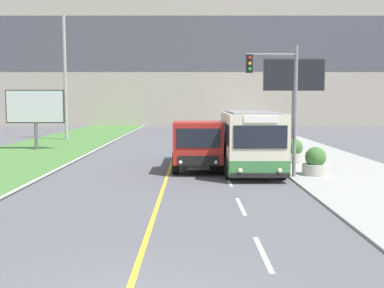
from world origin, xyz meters
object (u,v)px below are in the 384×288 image
object	(u,v)px
dump_truck	(199,146)
planter_round_third	(277,146)
planter_round_near	(316,163)
planter_round_second	(295,152)
billboard_large	(295,79)
billboard_small	(36,108)
city_bus	(252,142)
utility_pole_far	(66,78)
traffic_light_mast	(282,94)

from	to	relation	value
dump_truck	planter_round_third	bearing A→B (deg)	51.19
planter_round_near	planter_round_third	xyz separation A→B (m)	(-0.25, 8.26, -0.02)
planter_round_second	billboard_large	bearing A→B (deg)	77.84
billboard_large	planter_round_near	size ratio (longest dim) A/B	5.20
planter_round_near	planter_round_third	size ratio (longest dim) A/B	1.04
billboard_large	planter_round_second	size ratio (longest dim) A/B	5.13
billboard_small	planter_round_third	world-z (taller)	billboard_small
dump_truck	billboard_small	distance (m)	14.99
city_bus	billboard_small	size ratio (longest dim) A/B	1.38
dump_truck	planter_round_second	distance (m)	5.80
utility_pole_far	billboard_large	size ratio (longest dim) A/B	1.64
billboard_large	planter_round_near	world-z (taller)	billboard_large
city_bus	planter_round_third	world-z (taller)	city_bus
city_bus	billboard_large	size ratio (longest dim) A/B	0.88
planter_round_second	dump_truck	bearing A→B (deg)	-157.35
traffic_light_mast	billboard_large	size ratio (longest dim) A/B	0.88
dump_truck	traffic_light_mast	world-z (taller)	traffic_light_mast
city_bus	dump_truck	size ratio (longest dim) A/B	0.87
city_bus	billboard_small	bearing A→B (deg)	142.78
dump_truck	planter_round_near	xyz separation A→B (m)	(5.36, -1.91, -0.60)
traffic_light_mast	planter_round_third	world-z (taller)	traffic_light_mast
dump_truck	planter_round_near	size ratio (longest dim) A/B	5.25
city_bus	planter_round_near	distance (m)	3.10
dump_truck	planter_round_second	size ratio (longest dim) A/B	5.18
traffic_light_mast	planter_round_third	bearing A→B (deg)	80.40
utility_pole_far	planter_round_second	size ratio (longest dim) A/B	8.41
billboard_small	utility_pole_far	bearing A→B (deg)	90.73
city_bus	dump_truck	xyz separation A→B (m)	(-2.53, 0.97, -0.25)
planter_round_third	traffic_light_mast	bearing A→B (deg)	-99.60
utility_pole_far	planter_round_second	world-z (taller)	utility_pole_far
city_bus	billboard_small	xyz separation A→B (m)	(-13.91, 10.57, 1.48)
planter_round_near	planter_round_second	bearing A→B (deg)	90.39
utility_pole_far	billboard_large	world-z (taller)	utility_pole_far
traffic_light_mast	planter_round_near	world-z (taller)	traffic_light_mast
dump_truck	city_bus	bearing A→B (deg)	-20.96
traffic_light_mast	billboard_large	world-z (taller)	billboard_large
dump_truck	planter_round_second	xyz separation A→B (m)	(5.33, 2.22, -0.59)
billboard_large	planter_round_second	distance (m)	11.48
dump_truck	utility_pole_far	bearing A→B (deg)	122.97
utility_pole_far	dump_truck	bearing A→B (deg)	-57.03
utility_pole_far	planter_round_second	distance (m)	23.37
planter_round_second	utility_pole_far	bearing A→B (deg)	137.36
dump_truck	billboard_large	size ratio (longest dim) A/B	1.01
billboard_large	billboard_small	distance (m)	19.28
utility_pole_far	planter_round_third	size ratio (longest dim) A/B	8.84
traffic_light_mast	planter_round_second	bearing A→B (deg)	69.56
city_bus	traffic_light_mast	size ratio (longest dim) A/B	1.00
utility_pole_far	billboard_small	distance (m)	8.50
billboard_large	planter_round_near	xyz separation A→B (m)	(-2.19, -14.45, -4.54)
planter_round_near	city_bus	bearing A→B (deg)	161.65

